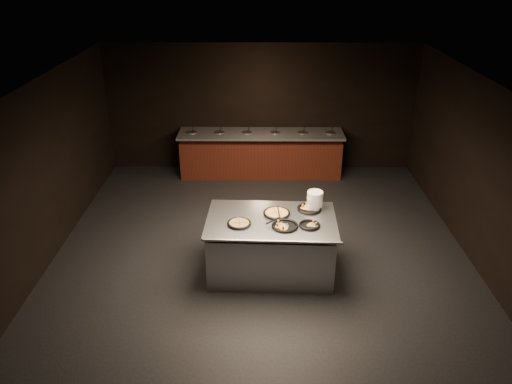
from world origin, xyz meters
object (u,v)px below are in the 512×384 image
at_px(pan_cheese_whole, 277,213).
at_px(plate_stack, 315,200).
at_px(serving_counter, 271,247).
at_px(pan_veggie_whole, 239,223).

bearing_deg(pan_cheese_whole, plate_stack, 19.47).
height_order(serving_counter, pan_veggie_whole, pan_veggie_whole).
distance_m(plate_stack, pan_veggie_whole, 1.31).
bearing_deg(pan_cheese_whole, serving_counter, -118.48).
distance_m(plate_stack, pan_cheese_whole, 0.66).
distance_m(serving_counter, pan_cheese_whole, 0.55).
relative_size(serving_counter, plate_stack, 7.22).
bearing_deg(plate_stack, pan_veggie_whole, -155.32).
xyz_separation_m(serving_counter, plate_stack, (0.70, 0.38, 0.64)).
bearing_deg(serving_counter, pan_cheese_whole, 63.71).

